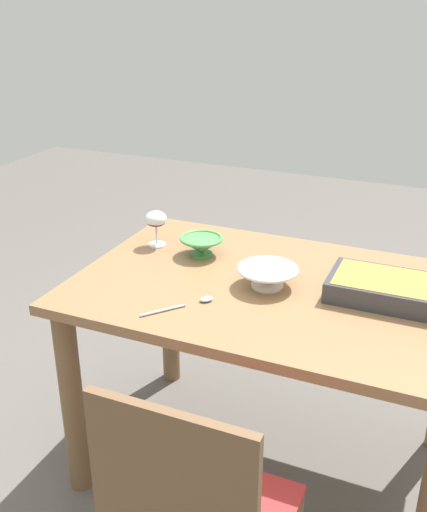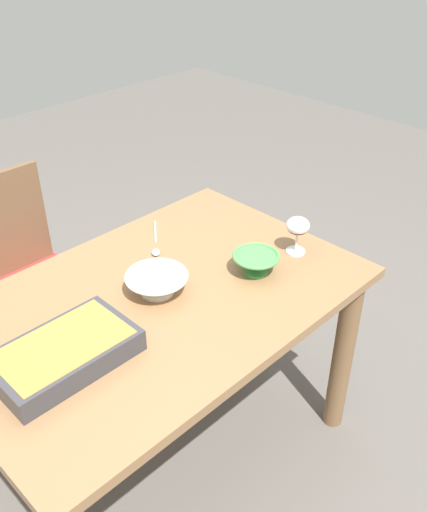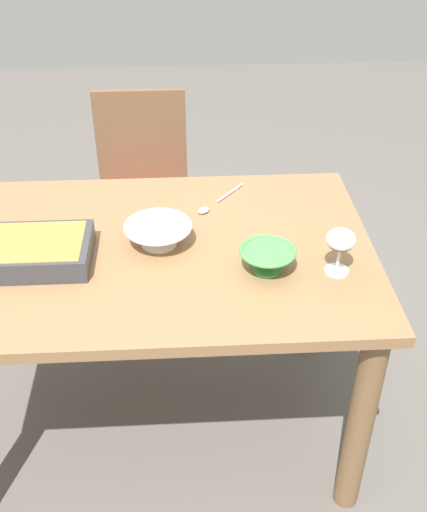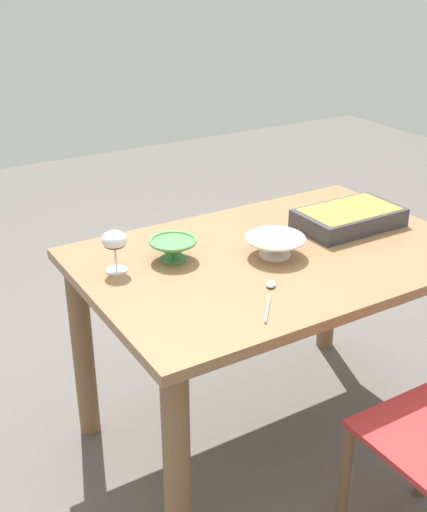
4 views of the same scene
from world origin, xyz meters
The scene contains 7 objects.
ground_plane centered at (0.00, 0.00, 0.00)m, with size 8.00×8.00×0.00m, color #5B5651.
dining_table centered at (0.00, 0.00, 0.64)m, with size 1.33×0.88×0.77m.
wine_glass centered at (0.53, -0.15, 0.88)m, with size 0.08×0.08×0.14m.
casserole_dish centered at (-0.37, -0.05, 0.81)m, with size 0.39×0.23×0.07m.
mixing_bowl centered at (0.02, 0.01, 0.82)m, with size 0.21×0.21×0.07m.
small_bowl centered at (0.33, -0.14, 0.82)m, with size 0.16×0.16×0.07m.
serving_spoon centered at (0.19, 0.23, 0.78)m, with size 0.17×0.20×0.01m.
Camera 1 is at (-0.53, 1.73, 1.67)m, focal length 41.86 mm.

